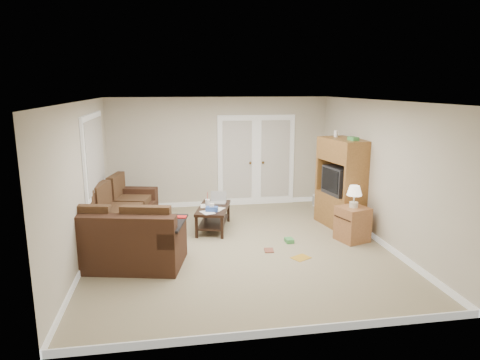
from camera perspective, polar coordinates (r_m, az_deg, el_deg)
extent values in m
plane|color=tan|center=(7.50, -0.14, -8.97)|extent=(5.50, 5.50, 0.00)
cube|color=silver|center=(6.99, -0.15, 10.51)|extent=(5.00, 5.50, 0.02)
cube|color=beige|center=(7.18, -20.24, -0.27)|extent=(0.02, 5.50, 2.50)
cube|color=beige|center=(7.92, 18.00, 1.01)|extent=(0.02, 5.50, 2.50)
cube|color=beige|center=(9.82, -2.72, 3.70)|extent=(5.00, 0.02, 2.50)
cube|color=beige|center=(4.54, 5.47, -6.67)|extent=(5.00, 0.02, 2.50)
cube|color=white|center=(9.88, -0.38, 2.44)|extent=(0.90, 0.04, 2.13)
cube|color=white|center=(10.06, 4.69, 2.58)|extent=(0.90, 0.04, 2.13)
cube|color=silver|center=(9.85, -0.36, 2.70)|extent=(0.68, 0.02, 1.80)
cube|color=silver|center=(10.02, 4.73, 2.83)|extent=(0.68, 0.02, 1.80)
cube|color=white|center=(8.09, -18.91, 3.34)|extent=(0.04, 1.92, 1.42)
cube|color=silver|center=(8.09, -18.73, 3.34)|extent=(0.02, 1.74, 1.24)
cube|color=#3C2317|center=(8.23, -16.07, -5.85)|extent=(1.47, 2.59, 0.45)
cube|color=#3C2317|center=(8.23, -18.57, -2.74)|extent=(0.78, 2.44, 0.46)
cube|color=#3C2317|center=(9.14, -13.98, -1.71)|extent=(0.99, 0.46, 0.23)
cube|color=#4F341F|center=(8.12, -15.63, -3.95)|extent=(1.13, 2.42, 0.13)
cube|color=#3C2317|center=(6.99, -15.61, -9.09)|extent=(2.07, 1.35, 0.45)
cube|color=#3C2317|center=(6.53, -16.82, -6.49)|extent=(1.92, 0.67, 0.46)
cube|color=#3C2317|center=(6.66, -8.97, -6.75)|extent=(0.46, 0.99, 0.23)
cube|color=#4F341F|center=(6.97, -15.53, -6.64)|extent=(1.90, 1.02, 0.13)
cube|color=black|center=(6.62, -9.01, -5.66)|extent=(0.52, 0.90, 0.03)
cube|color=red|center=(6.83, -8.61, -4.89)|extent=(0.36, 0.20, 0.02)
cube|color=black|center=(8.29, -3.59, -3.76)|extent=(0.81, 1.21, 0.05)
cube|color=black|center=(8.37, -3.56, -5.58)|extent=(0.71, 1.11, 0.03)
cylinder|color=white|center=(8.23, -4.34, -3.13)|extent=(0.09, 0.09, 0.16)
cylinder|color=red|center=(8.19, -4.36, -2.12)|extent=(0.01, 0.01, 0.14)
cube|color=#3457AB|center=(7.98, -3.77, -3.88)|extent=(0.24, 0.17, 0.09)
cube|color=white|center=(8.19, -3.69, -3.77)|extent=(0.50, 0.67, 0.00)
cube|color=#8F5C2C|center=(8.75, 13.34, -3.89)|extent=(0.78, 1.18, 0.65)
cube|color=#8F5C2C|center=(8.50, 13.74, 3.90)|extent=(0.78, 1.18, 0.44)
cube|color=black|center=(8.60, 13.42, -0.06)|extent=(0.63, 0.74, 0.55)
cube|color=black|center=(8.45, 11.90, -0.05)|extent=(0.11, 0.56, 0.44)
cube|color=#44954A|center=(8.25, 14.87, 5.35)|extent=(0.16, 0.22, 0.07)
cylinder|color=white|center=(8.74, 12.67, 6.06)|extent=(0.08, 0.08, 0.13)
cube|color=#9D6439|center=(7.97, 14.77, -5.68)|extent=(0.60, 0.60, 0.62)
cylinder|color=silver|center=(7.87, 14.91, -3.19)|extent=(0.15, 0.15, 0.10)
cylinder|color=silver|center=(7.84, 14.96, -2.38)|extent=(0.03, 0.03, 0.13)
cone|color=white|center=(7.81, 15.02, -1.36)|extent=(0.27, 0.27, 0.17)
cube|color=white|center=(10.10, 10.07, -2.67)|extent=(0.13, 0.12, 0.28)
cube|color=#C28B22|center=(7.13, 8.12, -10.22)|extent=(0.36, 0.34, 0.01)
cube|color=#44954A|center=(7.76, 6.57, -8.00)|extent=(0.14, 0.19, 0.07)
imported|color=brown|center=(7.35, 3.26, -9.35)|extent=(0.18, 0.23, 0.02)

